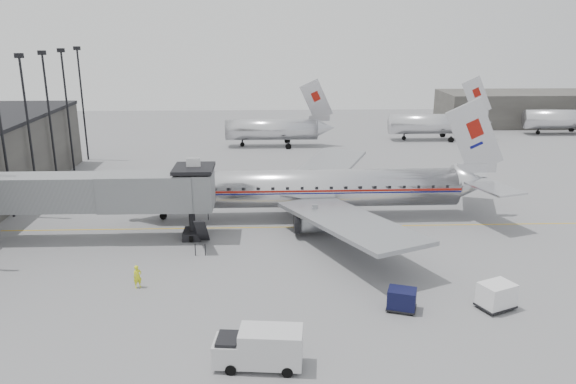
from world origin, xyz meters
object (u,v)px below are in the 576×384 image
ramp_worker (137,277)px  airliner (312,188)px  baggage_cart_navy (402,299)px  service_van (259,347)px  baggage_cart_white (496,295)px

ramp_worker → airliner: bearing=17.9°
airliner → baggage_cart_navy: airliner is taller
service_van → baggage_cart_white: service_van is taller
airliner → ramp_worker: size_ratio=21.89×
airliner → baggage_cart_navy: 19.36m
baggage_cart_white → airliner: bearing=95.6°
baggage_cart_navy → ramp_worker: size_ratio=1.34×
baggage_cart_white → ramp_worker: (-24.27, 4.00, -0.11)m
ramp_worker → service_van: bearing=-78.1°
service_van → ramp_worker: 13.30m
service_van → baggage_cart_navy: service_van is taller
airliner → service_van: bearing=-101.5°
baggage_cart_white → service_van: bearing=177.1°
service_van → ramp_worker: bearing=137.1°
baggage_cart_white → ramp_worker: 24.59m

